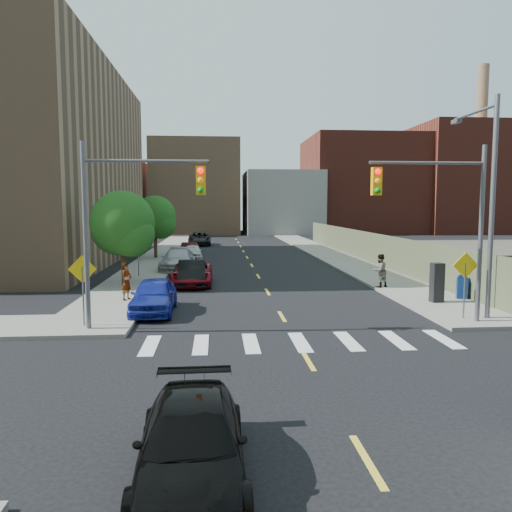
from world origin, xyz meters
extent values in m
plane|color=black|center=(0.00, 0.00, 0.00)|extent=(160.00, 160.00, 0.00)
cube|color=gray|center=(-7.75, 41.50, 0.07)|extent=(3.50, 73.00, 0.15)
cube|color=gray|center=(7.75, 41.50, 0.07)|extent=(3.50, 73.00, 0.15)
cube|color=#535C40|center=(9.60, 28.00, 1.25)|extent=(0.12, 44.00, 2.50)
cube|color=#592319|center=(-22.00, 70.00, 6.00)|extent=(14.00, 18.00, 12.00)
cube|color=#8C6B4C|center=(-6.00, 72.00, 7.50)|extent=(14.00, 16.00, 15.00)
cube|color=gray|center=(8.00, 70.00, 5.00)|extent=(12.00, 16.00, 10.00)
cube|color=#592319|center=(22.00, 72.00, 8.00)|extent=(18.00, 18.00, 16.00)
cube|color=#592319|center=(38.00, 70.00, 9.00)|extent=(14.00, 16.00, 18.00)
cylinder|color=#8C6B4C|center=(42.00, 70.00, 14.00)|extent=(1.80, 1.80, 28.00)
cylinder|color=#59595E|center=(-7.50, 6.00, 3.50)|extent=(0.18, 0.18, 7.00)
cylinder|color=#59595E|center=(-5.25, 6.00, 6.30)|extent=(4.50, 0.12, 0.12)
cube|color=#E5A50C|center=(-3.30, 6.00, 5.60)|extent=(0.35, 0.30, 1.05)
cylinder|color=#59595E|center=(7.50, 6.00, 3.50)|extent=(0.18, 0.18, 7.00)
cylinder|color=#59595E|center=(5.25, 6.00, 6.30)|extent=(4.50, 0.12, 0.12)
cube|color=#E5A50C|center=(3.30, 6.00, 5.60)|extent=(0.35, 0.30, 1.05)
cylinder|color=#59595E|center=(8.20, 6.50, 4.50)|extent=(0.20, 0.20, 9.00)
cylinder|color=#59595E|center=(8.20, 8.20, 8.60)|extent=(0.12, 3.50, 0.12)
cube|color=#59595E|center=(8.20, 9.80, 8.50)|extent=(0.25, 0.60, 0.18)
cylinder|color=#59595E|center=(-7.80, 6.50, 1.20)|extent=(0.06, 0.06, 2.40)
cube|color=yellow|center=(-7.80, 6.50, 2.30)|extent=(1.06, 0.04, 1.06)
cylinder|color=#59595E|center=(7.20, 6.50, 1.20)|extent=(0.06, 0.06, 2.40)
cube|color=yellow|center=(7.20, 6.50, 2.30)|extent=(1.06, 0.04, 1.06)
cylinder|color=#59595E|center=(-7.80, 20.00, 1.20)|extent=(0.06, 0.06, 2.40)
cube|color=yellow|center=(-7.80, 20.00, 2.30)|extent=(1.06, 0.04, 1.06)
cylinder|color=#332114|center=(-8.00, 16.00, 1.32)|extent=(0.28, 0.28, 2.64)
sphere|color=#134112|center=(-8.00, 16.00, 3.72)|extent=(3.60, 3.60, 3.60)
sphere|color=#134112|center=(-7.50, 15.70, 3.12)|extent=(2.64, 2.64, 2.64)
sphere|color=#134112|center=(-8.40, 16.40, 3.30)|extent=(2.88, 2.88, 2.88)
cylinder|color=#332114|center=(-8.00, 31.00, 1.32)|extent=(0.28, 0.28, 2.64)
sphere|color=#134112|center=(-8.00, 31.00, 3.72)|extent=(3.60, 3.60, 3.60)
sphere|color=#134112|center=(-7.50, 30.70, 3.12)|extent=(2.64, 2.64, 2.64)
sphere|color=#134112|center=(-8.40, 31.40, 3.30)|extent=(2.88, 2.88, 2.88)
imported|color=#1C299B|center=(-5.50, 9.19, 0.76)|extent=(1.81, 4.47, 1.52)
imported|color=black|center=(-4.20, 16.59, 0.73)|extent=(1.71, 4.50, 1.47)
imported|color=maroon|center=(-4.20, 16.77, 0.71)|extent=(2.38, 5.12, 1.42)
imported|color=#ABADB3|center=(-5.50, 23.27, 0.79)|extent=(2.54, 5.55, 1.57)
imported|color=silver|center=(-4.79, 30.73, 0.66)|extent=(1.78, 3.94, 1.32)
imported|color=#3B0B12|center=(-5.23, 32.84, 0.65)|extent=(1.55, 4.00, 1.30)
imported|color=black|center=(-4.72, 45.99, 0.77)|extent=(2.75, 5.65, 1.55)
imported|color=black|center=(-3.20, -4.38, 0.66)|extent=(1.93, 4.59, 1.32)
cube|color=navy|center=(9.20, 10.58, 0.62)|extent=(0.58, 0.50, 0.95)
cylinder|color=navy|center=(9.20, 10.58, 1.12)|extent=(0.53, 0.35, 0.49)
cube|color=black|center=(7.60, 9.87, 1.07)|extent=(0.59, 0.50, 1.85)
imported|color=gray|center=(-7.08, 11.56, 1.05)|extent=(0.66, 0.77, 1.80)
imported|color=gray|center=(6.30, 14.21, 1.07)|extent=(1.11, 1.01, 1.85)
camera|label=1|loc=(-2.75, -12.58, 4.72)|focal=35.00mm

